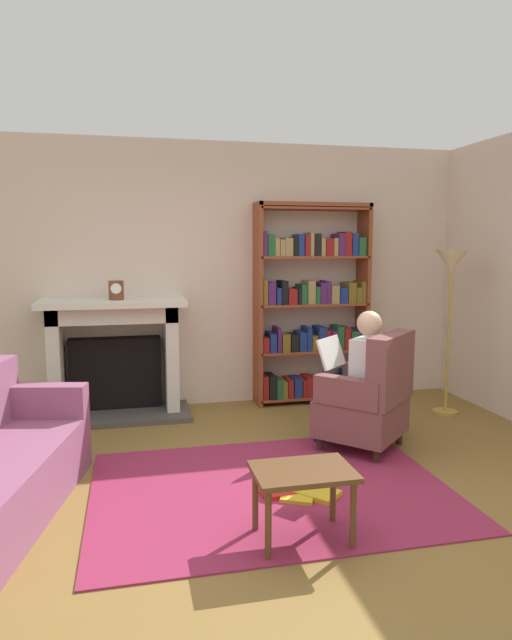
{
  "coord_description": "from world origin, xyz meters",
  "views": [
    {
      "loc": [
        -0.9,
        -3.19,
        1.65
      ],
      "look_at": [
        0.1,
        1.2,
        1.05
      ],
      "focal_mm": 31.18,
      "sensor_mm": 36.0,
      "label": 1
    }
  ],
  "objects_px": {
    "bookshelf": "(312,307)",
    "armchair_reading": "(369,399)",
    "floor_lamp": "(451,275)",
    "seated_reader": "(356,373)",
    "side_table": "(303,480)",
    "mantel_clock": "(116,290)",
    "fireplace": "(115,354)"
  },
  "relations": [
    {
      "from": "fireplace",
      "to": "mantel_clock",
      "type": "relative_size",
      "value": 7.78
    },
    {
      "from": "fireplace",
      "to": "armchair_reading",
      "type": "xyz_separation_m",
      "value": [
        2.03,
        -1.43,
        -0.18
      ]
    },
    {
      "from": "bookshelf",
      "to": "fireplace",
      "type": "bearing_deg",
      "value": -179.01
    },
    {
      "from": "fireplace",
      "to": "mantel_clock",
      "type": "xyz_separation_m",
      "value": [
        0.03,
        -0.1,
        0.63
      ]
    },
    {
      "from": "seated_reader",
      "to": "bookshelf",
      "type": "bearing_deg",
      "value": -136.54
    },
    {
      "from": "seated_reader",
      "to": "side_table",
      "type": "bearing_deg",
      "value": 13.37
    },
    {
      "from": "fireplace",
      "to": "floor_lamp",
      "type": "bearing_deg",
      "value": -12.26
    },
    {
      "from": "bookshelf",
      "to": "armchair_reading",
      "type": "distance_m",
      "value": 1.58
    },
    {
      "from": "seated_reader",
      "to": "mantel_clock",
      "type": "bearing_deg",
      "value": -76.39
    },
    {
      "from": "floor_lamp",
      "to": "fireplace",
      "type": "bearing_deg",
      "value": 167.74
    },
    {
      "from": "bookshelf",
      "to": "side_table",
      "type": "xyz_separation_m",
      "value": [
        -0.95,
        -2.71,
        -0.65
      ]
    },
    {
      "from": "mantel_clock",
      "to": "bookshelf",
      "type": "height_order",
      "value": "bookshelf"
    },
    {
      "from": "mantel_clock",
      "to": "armchair_reading",
      "type": "xyz_separation_m",
      "value": [
        1.99,
        -1.33,
        -0.81
      ]
    },
    {
      "from": "seated_reader",
      "to": "side_table",
      "type": "xyz_separation_m",
      "value": [
        -0.87,
        -1.33,
        -0.27
      ]
    },
    {
      "from": "armchair_reading",
      "to": "floor_lamp",
      "type": "relative_size",
      "value": 0.6
    },
    {
      "from": "mantel_clock",
      "to": "side_table",
      "type": "height_order",
      "value": "mantel_clock"
    },
    {
      "from": "fireplace",
      "to": "floor_lamp",
      "type": "height_order",
      "value": "floor_lamp"
    },
    {
      "from": "bookshelf",
      "to": "armchair_reading",
      "type": "xyz_separation_m",
      "value": [
        0.0,
        -1.47,
        -0.59
      ]
    },
    {
      "from": "bookshelf",
      "to": "side_table",
      "type": "distance_m",
      "value": 2.94
    },
    {
      "from": "mantel_clock",
      "to": "bookshelf",
      "type": "bearing_deg",
      "value": 3.89
    },
    {
      "from": "armchair_reading",
      "to": "side_table",
      "type": "xyz_separation_m",
      "value": [
        -0.95,
        -1.24,
        -0.07
      ]
    },
    {
      "from": "armchair_reading",
      "to": "seated_reader",
      "type": "xyz_separation_m",
      "value": [
        -0.08,
        0.09,
        0.2
      ]
    },
    {
      "from": "seated_reader",
      "to": "side_table",
      "type": "distance_m",
      "value": 1.61
    },
    {
      "from": "side_table",
      "to": "bookshelf",
      "type": "bearing_deg",
      "value": 70.66
    },
    {
      "from": "mantel_clock",
      "to": "side_table",
      "type": "relative_size",
      "value": 0.32
    },
    {
      "from": "mantel_clock",
      "to": "bookshelf",
      "type": "relative_size",
      "value": 0.09
    },
    {
      "from": "armchair_reading",
      "to": "floor_lamp",
      "type": "height_order",
      "value": "floor_lamp"
    },
    {
      "from": "mantel_clock",
      "to": "armchair_reading",
      "type": "bearing_deg",
      "value": -33.75
    },
    {
      "from": "seated_reader",
      "to": "floor_lamp",
      "type": "bearing_deg",
      "value": 164.62
    },
    {
      "from": "mantel_clock",
      "to": "armchair_reading",
      "type": "relative_size",
      "value": 0.19
    },
    {
      "from": "fireplace",
      "to": "side_table",
      "type": "distance_m",
      "value": 2.89
    },
    {
      "from": "bookshelf",
      "to": "floor_lamp",
      "type": "bearing_deg",
      "value": -32.11
    }
  ]
}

